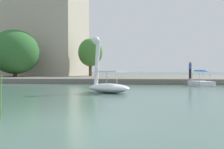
{
  "coord_description": "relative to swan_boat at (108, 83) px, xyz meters",
  "views": [
    {
      "loc": [
        2.61,
        -6.09,
        1.29
      ],
      "look_at": [
        0.38,
        11.66,
        1.04
      ],
      "focal_mm": 41.6,
      "sensor_mm": 36.0,
      "label": 1
    }
  ],
  "objects": [
    {
      "name": "pedal_boat_blue",
      "position": [
        6.99,
        7.84,
        -0.12
      ],
      "size": [
        1.92,
        2.65,
        1.4
      ],
      "color": "white",
      "rests_on": "ground_plane"
    },
    {
      "name": "tree_willow_near_path",
      "position": [
        -14.72,
        17.02,
        3.21
      ],
      "size": [
        6.53,
        6.95,
        6.17
      ],
      "color": "#4C3823",
      "rests_on": "shore_bank_far"
    },
    {
      "name": "swan_boat",
      "position": [
        0.0,
        0.0,
        0.0
      ],
      "size": [
        3.04,
        2.46,
        3.38
      ],
      "color": "white",
      "rests_on": "ground_plane"
    },
    {
      "name": "shore_bank_far",
      "position": [
        -0.44,
        22.24,
        -0.31
      ],
      "size": [
        126.53,
        25.61,
        0.51
      ],
      "primitive_type": "cube",
      "color": "#6B665B",
      "rests_on": "ground_plane"
    },
    {
      "name": "apartment_block",
      "position": [
        -15.64,
        27.26,
        7.58
      ],
      "size": [
        14.86,
        12.28,
        15.28
      ],
      "primitive_type": "cube",
      "rotation": [
        0.0,
        0.0,
        -0.05
      ],
      "color": "#B2A893",
      "rests_on": "shore_bank_far"
    },
    {
      "name": "person_on_path",
      "position": [
        6.7,
        11.53,
        0.84
      ],
      "size": [
        0.3,
        0.3,
        1.73
      ],
      "color": "black",
      "rests_on": "shore_bank_far"
    },
    {
      "name": "ground_plane",
      "position": [
        -0.44,
        -9.07,
        -0.57
      ],
      "size": [
        577.46,
        577.46,
        0.0
      ],
      "primitive_type": "plane",
      "color": "#47665B"
    },
    {
      "name": "tree_broadleaf_behind_dock",
      "position": [
        -5.77,
        22.34,
        3.42
      ],
      "size": [
        5.14,
        5.14,
        5.55
      ],
      "color": "#4C3823",
      "rests_on": "shore_bank_far"
    }
  ]
}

